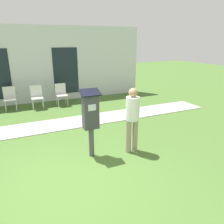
{
  "coord_description": "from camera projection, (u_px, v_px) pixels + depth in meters",
  "views": [
    {
      "loc": [
        -0.78,
        -3.63,
        2.6
      ],
      "look_at": [
        1.16,
        0.64,
        1.05
      ],
      "focal_mm": 35.0,
      "sensor_mm": 36.0,
      "label": 1
    }
  ],
  "objects": [
    {
      "name": "ground_plane",
      "position": [
        71.0,
        180.0,
        4.26
      ],
      "size": [
        40.0,
        40.0,
        0.0
      ],
      "primitive_type": "plane",
      "color": "#476B2D"
    },
    {
      "name": "sidewalk",
      "position": [
        47.0,
        126.0,
        6.9
      ],
      "size": [
        12.0,
        1.1,
        0.02
      ],
      "color": "#A3A099",
      "rests_on": "ground"
    },
    {
      "name": "building_facade",
      "position": [
        32.0,
        65.0,
        9.15
      ],
      "size": [
        10.0,
        0.26,
        3.2
      ],
      "color": "silver",
      "rests_on": "ground"
    },
    {
      "name": "parking_meter",
      "position": [
        91.0,
        115.0,
        4.85
      ],
      "size": [
        0.44,
        0.31,
        1.59
      ],
      "color": "#4C4C4C",
      "rests_on": "ground"
    },
    {
      "name": "person_standing",
      "position": [
        132.0,
        115.0,
        5.08
      ],
      "size": [
        0.32,
        0.32,
        1.58
      ],
      "rotation": [
        0.0,
        0.0,
        -0.2
      ],
      "color": "gray",
      "rests_on": "ground"
    },
    {
      "name": "outdoor_chair_left",
      "position": [
        10.0,
        96.0,
        8.43
      ],
      "size": [
        0.44,
        0.44,
        0.9
      ],
      "rotation": [
        0.0,
        0.0,
        -0.03
      ],
      "color": "silver",
      "rests_on": "ground"
    },
    {
      "name": "outdoor_chair_middle",
      "position": [
        37.0,
        95.0,
        8.61
      ],
      "size": [
        0.44,
        0.44,
        0.9
      ],
      "rotation": [
        0.0,
        0.0,
        -0.41
      ],
      "color": "silver",
      "rests_on": "ground"
    },
    {
      "name": "outdoor_chair_right",
      "position": [
        61.0,
        93.0,
        9.04
      ],
      "size": [
        0.44,
        0.44,
        0.9
      ],
      "rotation": [
        0.0,
        0.0,
        0.14
      ],
      "color": "silver",
      "rests_on": "ground"
    }
  ]
}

